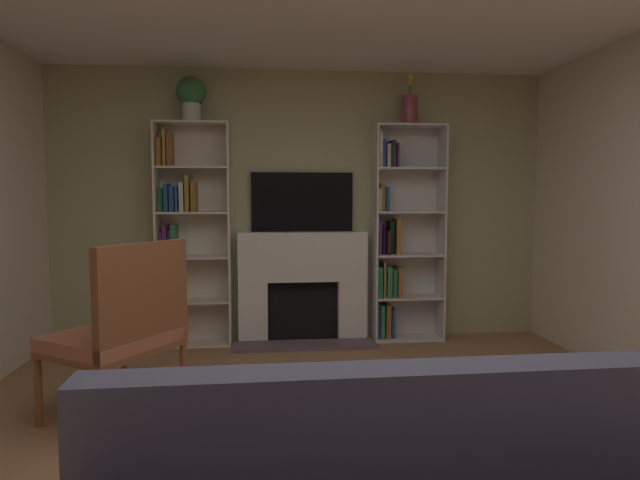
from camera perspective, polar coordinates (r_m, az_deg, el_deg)
wall_back_accent at (r=5.22m, az=-1.94°, el=3.58°), size 4.80×0.06×2.56m
fireplace at (r=5.16m, az=-1.82°, el=-4.73°), size 1.32×0.49×1.04m
tv at (r=5.16m, az=-1.90°, el=4.03°), size 0.96×0.06×0.56m
bookshelf_left at (r=5.14m, az=-13.91°, el=0.48°), size 0.67×0.28×2.04m
bookshelf_right at (r=5.24m, az=8.26°, el=0.14°), size 0.67×0.29×2.04m
potted_plant at (r=5.15m, az=-13.43°, el=14.58°), size 0.27×0.27×0.40m
vase_with_flowers at (r=5.27m, az=9.44°, el=13.52°), size 0.14×0.14×0.46m
armchair at (r=3.55m, az=-20.06°, el=-8.76°), size 0.88×0.90×1.10m
coffee_table at (r=2.29m, az=4.97°, el=-21.15°), size 0.95×0.49×0.44m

